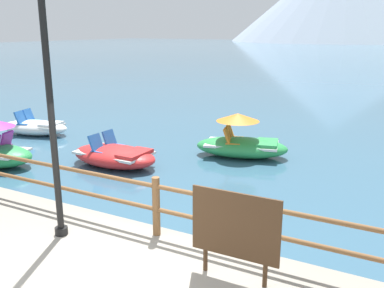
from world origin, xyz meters
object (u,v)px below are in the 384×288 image
at_px(lamp_post, 49,84).
at_px(pedal_boat_1, 115,155).
at_px(pedal_boat_3, 35,127).
at_px(pedal_boat_5, 242,143).
at_px(sign_board, 235,227).

xyz_separation_m(lamp_post, pedal_boat_1, (-2.23, 4.17, -2.48)).
distance_m(pedal_boat_1, pedal_boat_3, 4.85).
bearing_deg(lamp_post, pedal_boat_1, 118.10).
distance_m(pedal_boat_3, pedal_boat_5, 7.32).
bearing_deg(pedal_boat_5, lamp_post, -93.76).
distance_m(lamp_post, pedal_boat_3, 9.23).
distance_m(sign_board, pedal_boat_1, 6.55).
height_order(lamp_post, pedal_boat_5, lamp_post).
bearing_deg(pedal_boat_3, pedal_boat_1, -17.99).
xyz_separation_m(pedal_boat_1, pedal_boat_5, (2.66, 2.38, 0.12)).
height_order(sign_board, pedal_boat_5, sign_board).
bearing_deg(pedal_boat_3, lamp_post, -39.67).
relative_size(pedal_boat_1, pedal_boat_3, 0.96).
relative_size(lamp_post, pedal_boat_1, 1.55).
height_order(pedal_boat_3, pedal_boat_5, pedal_boat_5).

